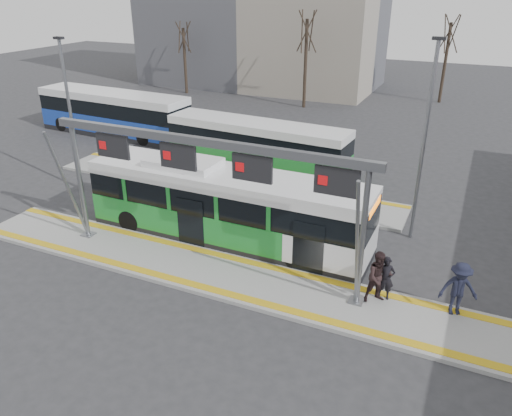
{
  "coord_description": "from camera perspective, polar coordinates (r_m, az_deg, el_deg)",
  "views": [
    {
      "loc": [
        8.34,
        -14.32,
        10.44
      ],
      "look_at": [
        0.41,
        3.0,
        1.65
      ],
      "focal_mm": 35.0,
      "sensor_mm": 36.0,
      "label": 1
    }
  ],
  "objects": [
    {
      "name": "tactile_main",
      "position": [
        19.51,
        -4.8,
        -7.14
      ],
      "size": [
        22.0,
        2.65,
        0.02
      ],
      "color": "gold",
      "rests_on": "platform_main"
    },
    {
      "name": "ground",
      "position": [
        19.59,
        -4.78,
        -7.54
      ],
      "size": [
        120.0,
        120.0,
        0.0
      ],
      "primitive_type": "plane",
      "color": "#2D2D30",
      "rests_on": "ground"
    },
    {
      "name": "passenger_b",
      "position": [
        17.8,
        13.89,
        -7.68
      ],
      "size": [
        1.18,
        1.13,
        1.91
      ],
      "primitive_type": "imported",
      "rotation": [
        0.0,
        0.0,
        0.61
      ],
      "color": "black",
      "rests_on": "platform_main"
    },
    {
      "name": "tree_left",
      "position": [
        44.49,
        5.82,
        19.38
      ],
      "size": [
        1.4,
        1.4,
        8.38
      ],
      "color": "#382B21",
      "rests_on": "ground"
    },
    {
      "name": "platform_main",
      "position": [
        19.55,
        -4.79,
        -7.35
      ],
      "size": [
        22.0,
        3.0,
        0.15
      ],
      "primitive_type": "cube",
      "color": "gray",
      "rests_on": "ground"
    },
    {
      "name": "lamp_east",
      "position": [
        21.54,
        18.68,
        7.38
      ],
      "size": [
        0.5,
        0.25,
        8.47
      ],
      "color": "slate",
      "rests_on": "ground"
    },
    {
      "name": "tree_mid",
      "position": [
        49.28,
        21.24,
        18.03
      ],
      "size": [
        1.4,
        1.4,
        7.9
      ],
      "color": "#382B21",
      "rests_on": "ground"
    },
    {
      "name": "bg_bus_green",
      "position": [
        29.92,
        0.09,
        7.15
      ],
      "size": [
        11.35,
        3.13,
        2.8
      ],
      "rotation": [
        0.0,
        0.0,
        -0.07
      ],
      "color": "black",
      "rests_on": "ground"
    },
    {
      "name": "bg_bus_blue",
      "position": [
        38.1,
        -15.95,
        10.31
      ],
      "size": [
        12.01,
        3.27,
        3.1
      ],
      "rotation": [
        0.0,
        0.0,
        -0.05
      ],
      "color": "black",
      "rests_on": "ground"
    },
    {
      "name": "passenger_c",
      "position": [
        17.97,
        22.15,
        -8.56
      ],
      "size": [
        1.42,
        1.08,
        1.94
      ],
      "primitive_type": "imported",
      "rotation": [
        0.0,
        0.0,
        0.32
      ],
      "color": "black",
      "rests_on": "platform_main"
    },
    {
      "name": "passenger_a",
      "position": [
        18.08,
        14.62,
        -7.77
      ],
      "size": [
        0.66,
        0.51,
        1.62
      ],
      "primitive_type": "imported",
      "rotation": [
        0.0,
        0.0,
        0.22
      ],
      "color": "black",
      "rests_on": "platform_main"
    },
    {
      "name": "tactile_second",
      "position": [
        28.44,
        -2.92,
        3.55
      ],
      "size": [
        20.0,
        0.35,
        0.02
      ],
      "color": "gold",
      "rests_on": "platform_second"
    },
    {
      "name": "lamp_west",
      "position": [
        27.53,
        -20.44,
        10.13
      ],
      "size": [
        0.5,
        0.25,
        7.91
      ],
      "color": "slate",
      "rests_on": "ground"
    },
    {
      "name": "hero_bus",
      "position": [
        21.36,
        -3.42,
        0.16
      ],
      "size": [
        12.46,
        2.69,
        3.42
      ],
      "rotation": [
        0.0,
        0.0,
        -0.0
      ],
      "color": "black",
      "rests_on": "ground"
    },
    {
      "name": "platform_second",
      "position": [
        27.53,
        -4.01,
        2.59
      ],
      "size": [
        20.0,
        3.0,
        0.15
      ],
      "primitive_type": "cube",
      "color": "gray",
      "rests_on": "ground"
    },
    {
      "name": "tree_far",
      "position": [
        50.85,
        -8.28,
        18.73
      ],
      "size": [
        1.4,
        1.4,
        6.98
      ],
      "color": "#382B21",
      "rests_on": "ground"
    },
    {
      "name": "gantry",
      "position": [
        18.05,
        -5.84,
        4.74
      ],
      "size": [
        13.0,
        1.68,
        5.2
      ],
      "color": "slate",
      "rests_on": "platform_main"
    }
  ]
}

